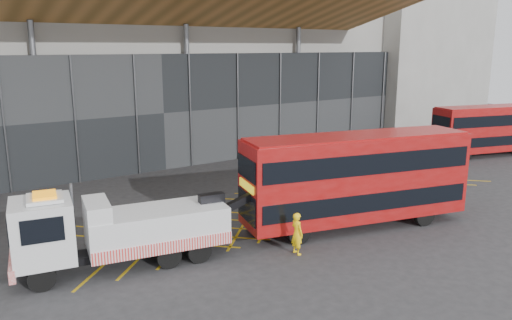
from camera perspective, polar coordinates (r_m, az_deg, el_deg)
ground_plane at (r=25.31m, az=-3.71°, el=-6.79°), size 120.00×120.00×0.00m
road_markings at (r=27.93m, az=4.81°, el=-4.89°), size 26.36×7.16×0.01m
construction_building at (r=41.39m, az=-15.02°, el=13.10°), size 55.00×23.97×18.00m
east_building at (r=57.30m, az=16.41°, el=13.86°), size 15.00×12.00×20.00m
recovery_truck at (r=20.31m, az=-15.64°, el=-7.65°), size 9.68×3.73×3.36m
bus_towed at (r=24.13m, az=11.38°, el=-1.82°), size 11.29×5.17×4.49m
bus_second at (r=43.62m, az=25.30°, el=3.32°), size 9.94×4.82×3.95m
worker at (r=21.04m, az=4.72°, el=-8.36°), size 0.46×0.68×1.80m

